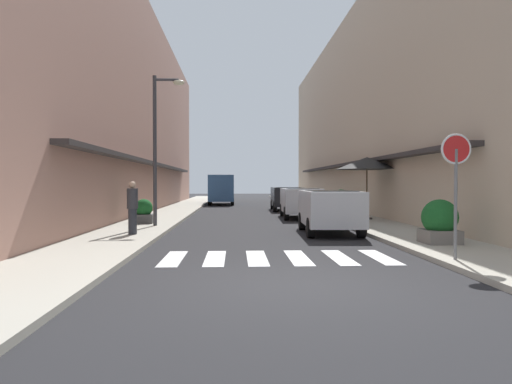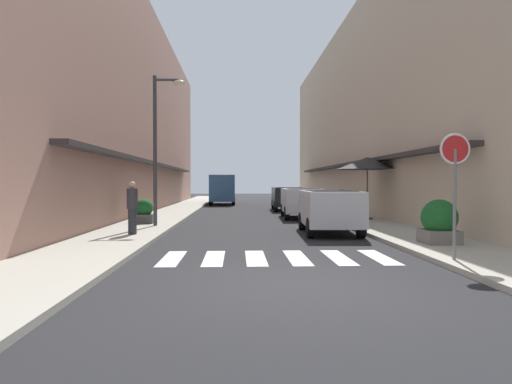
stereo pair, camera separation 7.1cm
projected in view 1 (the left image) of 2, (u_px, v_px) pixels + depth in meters
The scene contains 17 objects.
ground_plane at pixel (252, 214), 25.81m from camera, with size 99.34×99.34×0.00m, color #232326.
sidewalk_left at pixel (171, 213), 25.60m from camera, with size 2.47×63.21×0.12m, color #ADA899.
sidewalk_right at pixel (332, 212), 26.02m from camera, with size 2.47×63.21×0.12m, color #ADA899.
building_row_left at pixel (109, 110), 26.57m from camera, with size 5.50×42.64×11.88m.
building_row_right at pixel (390, 112), 27.33m from camera, with size 5.50×42.64×11.88m.
crosswalk at pixel (278, 258), 10.50m from camera, with size 5.20×2.20×0.01m.
parked_car_near at pixel (329, 207), 15.61m from camera, with size 1.94×3.98×1.47m.
parked_car_mid at pixel (301, 199), 22.50m from camera, with size 1.94×4.19×1.47m.
parked_car_far at pixel (286, 196), 28.74m from camera, with size 1.91×4.38×1.47m.
delivery_van at pixel (221, 187), 37.01m from camera, with size 2.10×5.44×2.37m.
round_street_sign at pixel (456, 163), 9.57m from camera, with size 0.65×0.07×2.64m.
street_lamp at pixel (160, 135), 17.23m from camera, with size 1.19×0.28×5.63m.
cafe_umbrella at pixel (367, 163), 20.38m from camera, with size 2.76×2.76×2.76m.
planter_corner at pixel (440, 222), 12.19m from camera, with size 0.95×0.95×1.17m.
planter_midblock at pixel (144, 212), 18.34m from camera, with size 0.80×0.80×0.97m.
planter_far at pixel (341, 201), 26.06m from camera, with size 1.04×1.04×1.25m.
pedestrian_walking_near at pixel (132, 207), 14.32m from camera, with size 0.34×0.34×1.65m.
Camera 1 is at (-0.97, -7.70, 1.72)m, focal length 32.21 mm.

